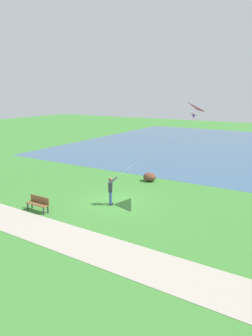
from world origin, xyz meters
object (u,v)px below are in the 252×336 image
at_px(park_bench_near_walkway, 38,203).
at_px(lakeside_shrub, 150,177).
at_px(flying_kite, 187,111).
at_px(person_kite_flyer, 111,188).

xyz_separation_m(park_bench_near_walkway, lakeside_shrub, (-8.91, 2.71, -0.17)).
bearing_deg(flying_kite, lakeside_shrub, -132.00).
bearing_deg(park_bench_near_walkway, lakeside_shrub, 163.10).
height_order(person_kite_flyer, lakeside_shrub, person_kite_flyer).
distance_m(person_kite_flyer, park_bench_near_walkway, 4.35).
height_order(park_bench_near_walkway, lakeside_shrub, park_bench_near_walkway).
bearing_deg(lakeside_shrub, flying_kite, 48.00).
xyz_separation_m(person_kite_flyer, flying_kite, (-2.03, 3.90, 4.67)).
height_order(flying_kite, lakeside_shrub, flying_kite).
bearing_deg(person_kite_flyer, flying_kite, 117.51).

